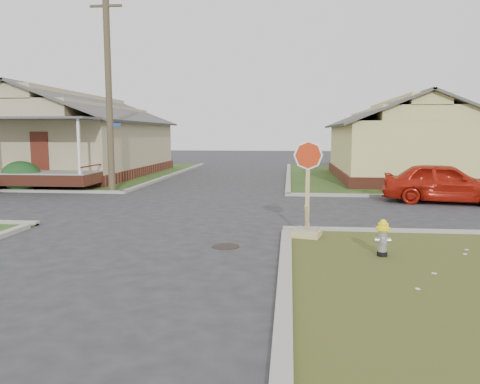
# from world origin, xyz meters

# --- Properties ---
(ground) EXTENTS (120.00, 120.00, 0.00)m
(ground) POSITION_xyz_m (0.00, 0.00, 0.00)
(ground) COLOR #272729
(ground) RESTS_ON ground
(verge_far_left) EXTENTS (19.00, 19.00, 0.05)m
(verge_far_left) POSITION_xyz_m (-13.00, 18.00, 0.03)
(verge_far_left) COLOR #224017
(verge_far_left) RESTS_ON ground
(curbs) EXTENTS (80.00, 40.00, 0.12)m
(curbs) POSITION_xyz_m (0.00, 5.00, 0.00)
(curbs) COLOR #99968A
(curbs) RESTS_ON ground
(manhole) EXTENTS (0.64, 0.64, 0.01)m
(manhole) POSITION_xyz_m (2.20, -0.50, 0.01)
(manhole) COLOR black
(manhole) RESTS_ON ground
(corner_house) EXTENTS (10.10, 15.50, 5.30)m
(corner_house) POSITION_xyz_m (-10.00, 16.68, 2.28)
(corner_house) COLOR brown
(corner_house) RESTS_ON ground
(side_house_yellow) EXTENTS (7.60, 11.60, 4.70)m
(side_house_yellow) POSITION_xyz_m (10.00, 16.50, 2.19)
(side_house_yellow) COLOR brown
(side_house_yellow) RESTS_ON ground
(utility_pole) EXTENTS (1.80, 0.28, 9.00)m
(utility_pole) POSITION_xyz_m (-4.20, 8.90, 4.66)
(utility_pole) COLOR #463B28
(utility_pole) RESTS_ON ground
(fire_hydrant) EXTENTS (0.29, 0.29, 0.79)m
(fire_hydrant) POSITION_xyz_m (5.63, -1.16, 0.48)
(fire_hydrant) COLOR black
(fire_hydrant) RESTS_ON ground
(stop_sign) EXTENTS (0.68, 0.67, 2.41)m
(stop_sign) POSITION_xyz_m (4.11, 0.59, 0.57)
(stop_sign) COLOR tan
(stop_sign) RESTS_ON ground
(red_sedan) EXTENTS (4.74, 2.62, 1.53)m
(red_sedan) POSITION_xyz_m (9.49, 7.23, 0.76)
(red_sedan) COLOR #A8180C
(red_sedan) RESTS_ON ground
(hedge_right) EXTENTS (1.62, 1.33, 1.24)m
(hedge_right) POSITION_xyz_m (-8.56, 9.05, 0.67)
(hedge_right) COLOR #163C19
(hedge_right) RESTS_ON verge_far_left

